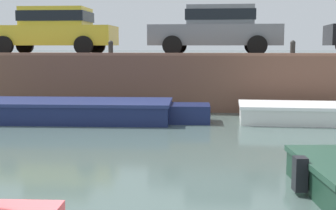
# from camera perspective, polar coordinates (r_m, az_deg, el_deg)

# --- Properties ---
(ground_plane) EXTENTS (400.00, 400.00, 0.00)m
(ground_plane) POSITION_cam_1_polar(r_m,az_deg,el_deg) (7.54, 4.25, -7.69)
(ground_plane) COLOR #4C605B
(far_quay_wall) EXTENTS (60.00, 6.00, 1.65)m
(far_quay_wall) POSITION_cam_1_polar(r_m,az_deg,el_deg) (16.58, 5.59, 3.35)
(far_quay_wall) COLOR brown
(far_quay_wall) RESTS_ON ground
(far_wall_coping) EXTENTS (60.00, 0.24, 0.08)m
(far_wall_coping) POSITION_cam_1_polar(r_m,az_deg,el_deg) (13.67, 5.41, 6.16)
(far_wall_coping) COLOR brown
(far_wall_coping) RESTS_ON far_quay_wall
(boat_moored_west_navy) EXTENTS (6.25, 2.07, 0.53)m
(boat_moored_west_navy) POSITION_cam_1_polar(r_m,az_deg,el_deg) (12.31, -10.57, -0.70)
(boat_moored_west_navy) COLOR navy
(boat_moored_west_navy) RESTS_ON ground
(boat_moored_central_white) EXTENTS (5.24, 1.67, 0.47)m
(boat_moored_central_white) POSITION_cam_1_polar(r_m,az_deg,el_deg) (12.55, 19.70, -1.01)
(boat_moored_central_white) COLOR white
(boat_moored_central_white) RESTS_ON ground
(car_leftmost_yellow) EXTENTS (4.24, 2.05, 1.54)m
(car_leftmost_yellow) POSITION_cam_1_polar(r_m,az_deg,el_deg) (16.21, -13.75, 9.00)
(car_leftmost_yellow) COLOR yellow
(car_leftmost_yellow) RESTS_ON far_quay_wall
(car_left_inner_grey) EXTENTS (4.13, 2.00, 1.54)m
(car_left_inner_grey) POSITION_cam_1_polar(r_m,az_deg,el_deg) (15.22, 6.00, 9.30)
(car_left_inner_grey) COLOR slate
(car_left_inner_grey) RESTS_ON far_quay_wall
(mooring_bollard_mid) EXTENTS (0.15, 0.15, 0.45)m
(mooring_bollard_mid) POSITION_cam_1_polar(r_m,az_deg,el_deg) (14.18, -7.00, 6.98)
(mooring_bollard_mid) COLOR #2D2B28
(mooring_bollard_mid) RESTS_ON far_quay_wall
(mooring_bollard_east) EXTENTS (0.15, 0.15, 0.45)m
(mooring_bollard_east) POSITION_cam_1_polar(r_m,az_deg,el_deg) (13.94, 14.96, 6.79)
(mooring_bollard_east) COLOR #2D2B28
(mooring_bollard_east) RESTS_ON far_quay_wall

